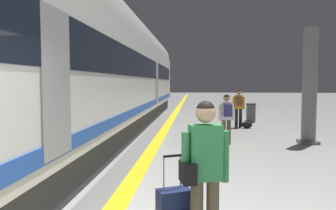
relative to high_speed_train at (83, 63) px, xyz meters
The scene contains 10 objects.
safety_line_strip 4.57m from the high_speed_train, 56.49° to the left, with size 0.36×80.00×0.01m, color yellow.
tactile_edge_band 4.43m from the high_speed_train, 60.83° to the left, with size 0.62×80.00×0.01m, color slate.
high_speed_train is the anchor object (origin of this frame).
traveller_foreground 7.06m from the high_speed_train, 60.27° to the right, with size 0.56×0.38×1.72m.
passenger_near 4.62m from the high_speed_train, ahead, with size 0.48×0.34×1.55m.
duffel_bag_near 4.64m from the high_speed_train, ahead, with size 0.44×0.26×0.36m.
passenger_mid 7.04m from the high_speed_train, 40.99° to the left, with size 0.51×0.33×1.63m.
duffel_bag_mid 7.34m from the high_speed_train, 37.67° to the left, with size 0.44×0.26×0.36m.
platform_pillar 7.00m from the high_speed_train, ahead, with size 0.56×0.56×3.60m.
waste_bin 9.02m from the high_speed_train, 46.66° to the left, with size 0.46×0.46×0.91m.
Camera 1 is at (0.29, -2.71, 1.91)m, focal length 34.94 mm.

